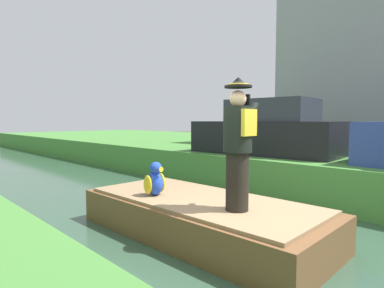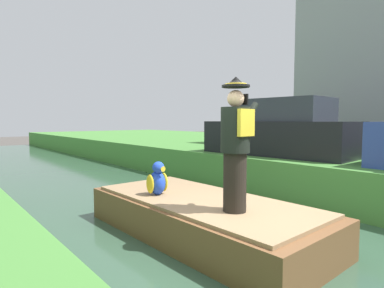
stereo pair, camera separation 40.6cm
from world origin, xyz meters
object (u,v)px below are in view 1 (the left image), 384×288
parrot_plush (155,181)px  parked_car_dark (267,131)px  boat (200,216)px  person_pirate (238,145)px

parrot_plush → parked_car_dark: size_ratio=0.14×
boat → person_pirate: size_ratio=2.30×
boat → parrot_plush: 0.96m
parked_car_dark → boat: bearing=-161.7°
person_pirate → parked_car_dark: size_ratio=0.45×
boat → parrot_plush: size_ratio=7.45×
person_pirate → parrot_plush: (-0.28, 1.52, -0.68)m
person_pirate → parked_car_dark: 4.69m
parked_car_dark → person_pirate: bearing=-152.2°
parked_car_dark → parrot_plush: bearing=-171.5°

